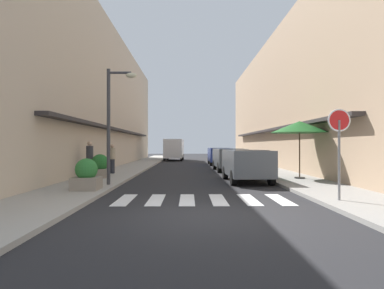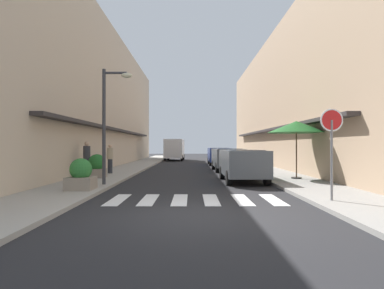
{
  "view_description": "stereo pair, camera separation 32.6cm",
  "coord_description": "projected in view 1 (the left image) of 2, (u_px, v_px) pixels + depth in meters",
  "views": [
    {
      "loc": [
        -0.43,
        -7.95,
        1.66
      ],
      "look_at": [
        -0.19,
        15.88,
        1.74
      ],
      "focal_mm": 31.33,
      "sensor_mm": 36.0,
      "label": 1
    },
    {
      "loc": [
        -0.1,
        -7.95,
        1.66
      ],
      "look_at": [
        -0.19,
        15.88,
        1.74
      ],
      "focal_mm": 31.33,
      "sensor_mm": 36.0,
      "label": 2
    }
  ],
  "objects": [
    {
      "name": "ground_plane",
      "position": [
        195.0,
        169.0,
        24.12
      ],
      "size": [
        88.92,
        88.92,
        0.0
      ],
      "primitive_type": "plane",
      "color": "#232326"
    },
    {
      "name": "sidewalk_left",
      "position": [
        132.0,
        168.0,
        24.07
      ],
      "size": [
        2.56,
        56.59,
        0.12
      ],
      "primitive_type": "cube",
      "color": "#9E998E",
      "rests_on": "ground_plane"
    },
    {
      "name": "sidewalk_right",
      "position": [
        257.0,
        168.0,
        24.16
      ],
      "size": [
        2.56,
        56.59,
        0.12
      ],
      "primitive_type": "cube",
      "color": "gray",
      "rests_on": "ground_plane"
    },
    {
      "name": "building_row_left",
      "position": [
        84.0,
        99.0,
        25.07
      ],
      "size": [
        5.5,
        38.38,
        10.29
      ],
      "color": "#C6B299",
      "rests_on": "ground_plane"
    },
    {
      "name": "building_row_right",
      "position": [
        304.0,
        101.0,
        25.24
      ],
      "size": [
        5.5,
        38.38,
        10.01
      ],
      "color": "tan",
      "rests_on": "ground_plane"
    },
    {
      "name": "crosswalk",
      "position": [
        203.0,
        200.0,
        10.24
      ],
      "size": [
        5.2,
        2.2,
        0.01
      ],
      "color": "silver",
      "rests_on": "ground_plane"
    },
    {
      "name": "parked_car_near",
      "position": [
        246.0,
        162.0,
        15.21
      ],
      "size": [
        1.86,
        4.08,
        1.47
      ],
      "color": "#4C5156",
      "rests_on": "ground_plane"
    },
    {
      "name": "parked_car_mid",
      "position": [
        229.0,
        157.0,
        21.73
      ],
      "size": [
        1.89,
        4.25,
        1.47
      ],
      "color": "#4C5156",
      "rests_on": "ground_plane"
    },
    {
      "name": "parked_car_far",
      "position": [
        219.0,
        154.0,
        28.71
      ],
      "size": [
        1.83,
        4.33,
        1.47
      ],
      "color": "navy",
      "rests_on": "ground_plane"
    },
    {
      "name": "delivery_van",
      "position": [
        174.0,
        148.0,
        37.5
      ],
      "size": [
        2.11,
        5.45,
        2.37
      ],
      "color": "silver",
      "rests_on": "ground_plane"
    },
    {
      "name": "round_street_sign",
      "position": [
        339.0,
        130.0,
        9.47
      ],
      "size": [
        0.65,
        0.07,
        2.59
      ],
      "color": "slate",
      "rests_on": "sidewalk_right"
    },
    {
      "name": "street_lamp",
      "position": [
        114.0,
        112.0,
        13.28
      ],
      "size": [
        1.19,
        0.28,
        4.59
      ],
      "color": "#38383D",
      "rests_on": "sidewalk_left"
    },
    {
      "name": "cafe_umbrella",
      "position": [
        300.0,
        127.0,
        15.75
      ],
      "size": [
        2.71,
        2.71,
        2.7
      ],
      "color": "#262626",
      "rests_on": "sidewalk_right"
    },
    {
      "name": "planter_corner",
      "position": [
        86.0,
        176.0,
        11.7
      ],
      "size": [
        0.91,
        0.91,
        1.1
      ],
      "color": "gray",
      "rests_on": "sidewalk_left"
    },
    {
      "name": "planter_midblock",
      "position": [
        100.0,
        166.0,
        16.15
      ],
      "size": [
        0.83,
        0.83,
        1.13
      ],
      "color": "gray",
      "rests_on": "sidewalk_left"
    },
    {
      "name": "pedestrian_walking_near",
      "position": [
        90.0,
        158.0,
        16.41
      ],
      "size": [
        0.34,
        0.34,
        1.76
      ],
      "rotation": [
        0.0,
        0.0,
        1.34
      ],
      "color": "#282B33",
      "rests_on": "sidewalk_left"
    },
    {
      "name": "pedestrian_walking_far",
      "position": [
        112.0,
        158.0,
        18.57
      ],
      "size": [
        0.34,
        0.34,
        1.63
      ],
      "rotation": [
        0.0,
        0.0,
        1.5
      ],
      "color": "#282B33",
      "rests_on": "sidewalk_left"
    }
  ]
}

